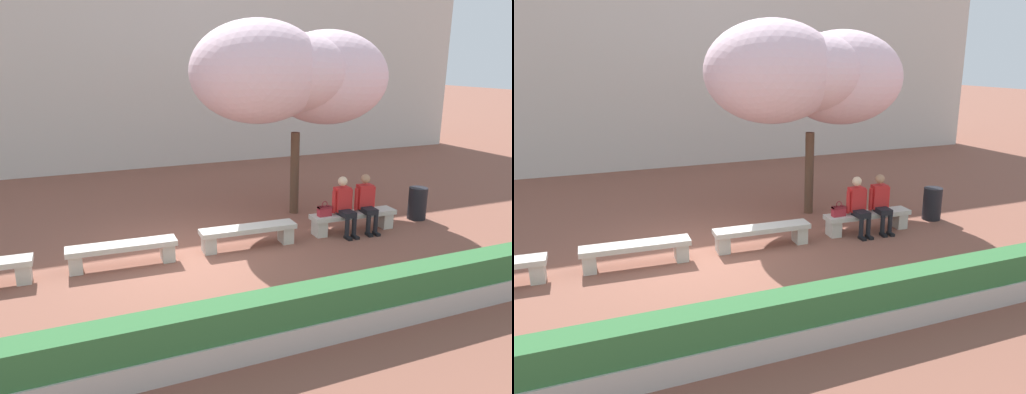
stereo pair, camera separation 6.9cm
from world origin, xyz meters
TOP-DOWN VIEW (x-y plane):
  - ground_plane at (0.00, 0.00)m, footprint 100.00×100.00m
  - building_facade at (0.00, 10.48)m, footprint 28.00×4.00m
  - stone_bench_near_west at (-1.27, 0.00)m, footprint 2.04×0.51m
  - stone_bench_center at (1.27, 0.00)m, footprint 2.04×0.51m
  - stone_bench_near_east at (3.82, 0.00)m, footprint 2.04×0.51m
  - person_seated_left at (3.52, -0.05)m, footprint 0.51×0.68m
  - person_seated_right at (4.11, -0.05)m, footprint 0.51×0.71m
  - handbag at (3.07, 0.01)m, footprint 0.30×0.15m
  - cherry_tree_main at (3.16, 1.92)m, footprint 5.01×3.15m
  - planter_hedge_foreground at (0.00, -3.61)m, footprint 12.08×0.50m
  - trash_bin at (5.76, 0.18)m, footprint 0.44×0.44m

SIDE VIEW (x-z plane):
  - ground_plane at x=0.00m, z-range 0.00..0.00m
  - stone_bench_near_west at x=-1.27m, z-range 0.08..0.53m
  - stone_bench_center at x=1.27m, z-range 0.08..0.53m
  - stone_bench_near_east at x=3.82m, z-range 0.08..0.53m
  - planter_hedge_foreground at x=0.00m, z-range -0.01..0.79m
  - trash_bin at x=5.76m, z-range 0.00..0.78m
  - handbag at x=3.07m, z-range 0.41..0.75m
  - person_seated_left at x=3.52m, z-range 0.05..1.34m
  - person_seated_right at x=4.11m, z-range 0.05..1.34m
  - cherry_tree_main at x=3.16m, z-range 1.08..5.74m
  - building_facade at x=0.00m, z-range 0.00..8.44m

